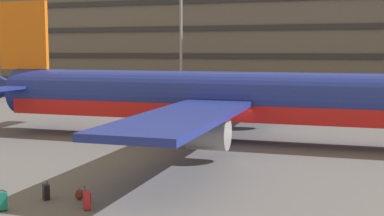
# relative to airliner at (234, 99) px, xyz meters

# --- Properties ---
(ground_plane) EXTENTS (600.00, 600.00, 0.00)m
(ground_plane) POSITION_rel_airliner_xyz_m (0.44, -2.09, -2.94)
(ground_plane) COLOR #5B5B60
(terminal_structure) EXTENTS (154.11, 16.63, 18.58)m
(terminal_structure) POSITION_rel_airliner_xyz_m (0.44, 41.24, 6.35)
(terminal_structure) COLOR #605B56
(terminal_structure) RESTS_ON ground_plane
(airliner) EXTENTS (41.45, 33.58, 10.12)m
(airliner) POSITION_rel_airliner_xyz_m (0.00, 0.00, 0.00)
(airliner) COLOR navy
(airliner) RESTS_ON ground_plane
(light_mast_left) EXTENTS (1.80, 0.50, 21.87)m
(light_mast_left) POSITION_rel_airliner_xyz_m (-13.67, 27.28, 9.69)
(light_mast_left) COLOR gray
(light_mast_left) RESTS_ON ground_plane
(suitcase_silver) EXTENTS (0.46, 0.50, 0.96)m
(suitcase_silver) POSITION_rel_airliner_xyz_m (-1.83, -16.91, -2.54)
(suitcase_silver) COLOR #B21E23
(suitcase_silver) RESTS_ON ground_plane
(suitcase_scuffed) EXTENTS (0.46, 0.45, 0.78)m
(suitcase_scuffed) POSITION_rel_airliner_xyz_m (-4.18, -16.24, -2.59)
(suitcase_scuffed) COLOR black
(suitcase_scuffed) RESTS_ON ground_plane
(suitcase_teal) EXTENTS (0.51, 0.50, 0.86)m
(suitcase_teal) POSITION_rel_airliner_xyz_m (-4.94, -18.15, -2.54)
(suitcase_teal) COLOR #147266
(suitcase_teal) RESTS_ON ground_plane
(backpack_orange) EXTENTS (0.44, 0.39, 0.48)m
(backpack_orange) POSITION_rel_airliner_xyz_m (-2.82, -15.80, -2.74)
(backpack_orange) COLOR #592619
(backpack_orange) RESTS_ON ground_plane
(backpack_navy) EXTENTS (0.38, 0.26, 0.55)m
(backpack_navy) POSITION_rel_airliner_xyz_m (-2.16, -16.32, -2.70)
(backpack_navy) COLOR #592619
(backpack_navy) RESTS_ON ground_plane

